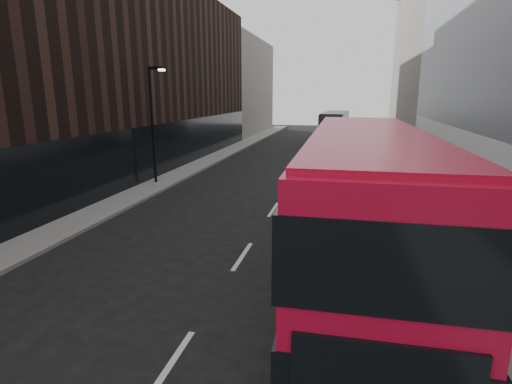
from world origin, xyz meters
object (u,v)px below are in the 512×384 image
Objects in this scene: grey_bus at (335,126)px; car_a at (310,201)px; car_b at (350,160)px; car_c at (346,150)px; red_bus at (363,212)px; street_lamp at (153,117)px.

grey_bus is 2.63× the size of car_a.
car_a is 0.98× the size of car_b.
car_b is (1.84, 12.64, -0.01)m from car_a.
car_a is at bearing -99.05° from car_c.
grey_bus is 11.72m from car_c.
grey_bus is 29.68m from car_a.
red_bus is at bearing -92.00° from car_b.
grey_bus is at bearing 85.60° from car_a.
car_c is (11.57, 13.41, -3.47)m from street_lamp.
car_c is at bearing 49.21° from street_lamp.
street_lamp is 1.62× the size of car_b.
car_b is (11.91, 7.95, -3.47)m from street_lamp.
car_a is at bearing -100.77° from car_b.
car_c is (-0.35, 5.46, -0.00)m from car_b.
street_lamp is at bearing -108.79° from grey_bus.
red_bus is 2.71× the size of car_b.
car_c is (-0.52, 25.94, -1.90)m from red_bus.
car_a is at bearing -24.97° from street_lamp.
street_lamp reaches higher than grey_bus.
red_bus reaches higher than car_c.
red_bus reaches higher than car_a.
car_b is 0.88× the size of car_c.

